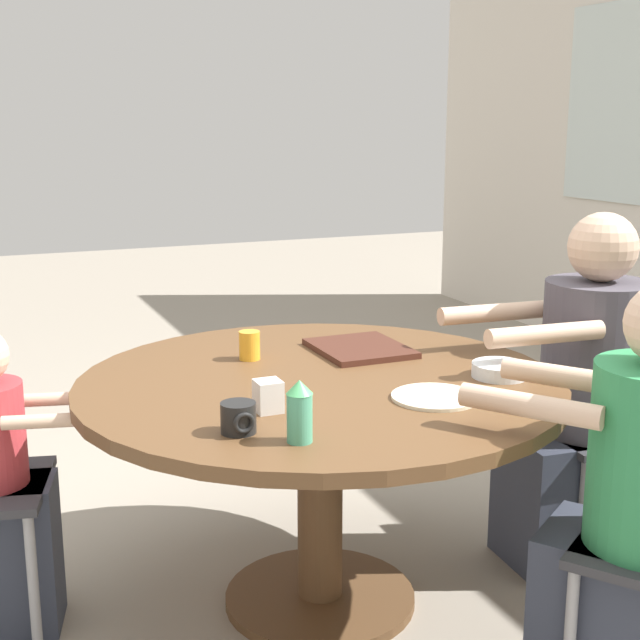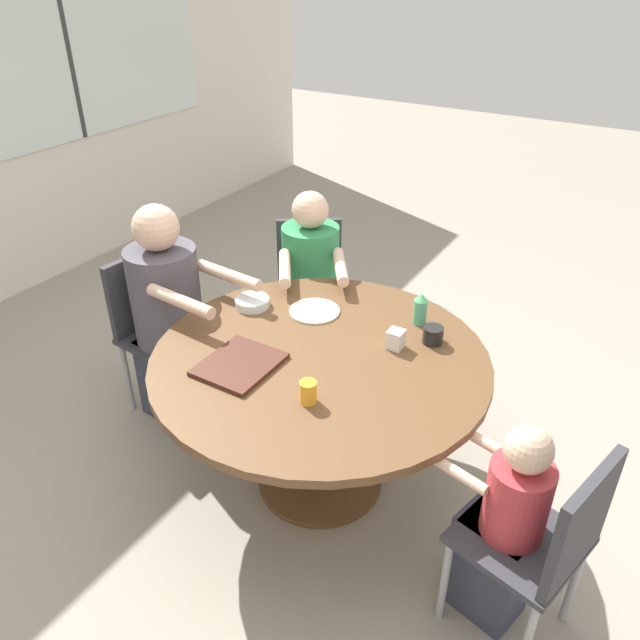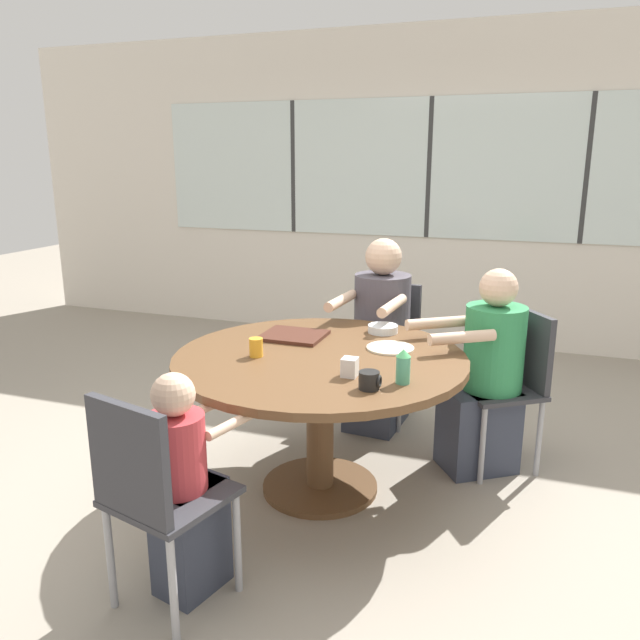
% 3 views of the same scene
% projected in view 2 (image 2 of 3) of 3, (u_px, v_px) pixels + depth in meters
% --- Properties ---
extents(ground_plane, '(16.00, 16.00, 0.00)m').
position_uv_depth(ground_plane, '(320.00, 480.00, 3.05)').
color(ground_plane, gray).
extents(dining_table, '(1.46, 1.46, 0.74)m').
position_uv_depth(dining_table, '(320.00, 381.00, 2.74)').
color(dining_table, brown).
rests_on(dining_table, ground_plane).
extents(chair_for_woman_green_shirt, '(0.56, 0.56, 0.88)m').
position_uv_depth(chair_for_woman_green_shirt, '(310.00, 280.00, 3.72)').
color(chair_for_woman_green_shirt, '#333338').
rests_on(chair_for_woman_green_shirt, ground_plane).
extents(chair_for_man_blue_shirt, '(0.43, 0.43, 0.88)m').
position_uv_depth(chair_for_man_blue_shirt, '(153.00, 319.00, 3.33)').
color(chair_for_man_blue_shirt, '#333338').
rests_on(chair_for_man_blue_shirt, ground_plane).
extents(chair_for_toddler, '(0.49, 0.49, 0.88)m').
position_uv_depth(chair_for_toddler, '(548.00, 539.00, 2.10)').
color(chair_for_toddler, '#333338').
rests_on(chair_for_toddler, ground_plane).
extents(person_woman_green_shirt, '(0.66, 0.59, 1.13)m').
position_uv_depth(person_woman_green_shirt, '(311.00, 298.00, 3.59)').
color(person_woman_green_shirt, '#333847').
rests_on(person_woman_green_shirt, ground_plane).
extents(person_man_blue_shirt, '(0.41, 0.69, 1.20)m').
position_uv_depth(person_man_blue_shirt, '(175.00, 328.00, 3.24)').
color(person_man_blue_shirt, '#333847').
rests_on(person_man_blue_shirt, ground_plane).
extents(person_toddler, '(0.31, 0.44, 0.93)m').
position_uv_depth(person_toddler, '(502.00, 532.00, 2.25)').
color(person_toddler, '#333847').
rests_on(person_toddler, ground_plane).
extents(food_tray_dark, '(0.33, 0.28, 0.02)m').
position_uv_depth(food_tray_dark, '(239.00, 364.00, 2.60)').
color(food_tray_dark, '#472319').
rests_on(food_tray_dark, dining_table).
extents(coffee_mug, '(0.10, 0.09, 0.08)m').
position_uv_depth(coffee_mug, '(433.00, 335.00, 2.74)').
color(coffee_mug, black).
rests_on(coffee_mug, dining_table).
extents(sippy_cup, '(0.07, 0.07, 0.16)m').
position_uv_depth(sippy_cup, '(420.00, 308.00, 2.86)').
color(sippy_cup, '#4CA57F').
rests_on(sippy_cup, dining_table).
extents(juice_glass, '(0.07, 0.07, 0.09)m').
position_uv_depth(juice_glass, '(308.00, 392.00, 2.38)').
color(juice_glass, gold).
rests_on(juice_glass, dining_table).
extents(milk_carton_small, '(0.07, 0.07, 0.09)m').
position_uv_depth(milk_carton_small, '(396.00, 339.00, 2.70)').
color(milk_carton_small, silver).
rests_on(milk_carton_small, dining_table).
extents(bowl_white_shallow, '(0.17, 0.17, 0.04)m').
position_uv_depth(bowl_white_shallow, '(252.00, 302.00, 3.02)').
color(bowl_white_shallow, silver).
rests_on(bowl_white_shallow, dining_table).
extents(plate_tortillas, '(0.24, 0.24, 0.01)m').
position_uv_depth(plate_tortillas, '(314.00, 311.00, 2.99)').
color(plate_tortillas, beige).
rests_on(plate_tortillas, dining_table).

